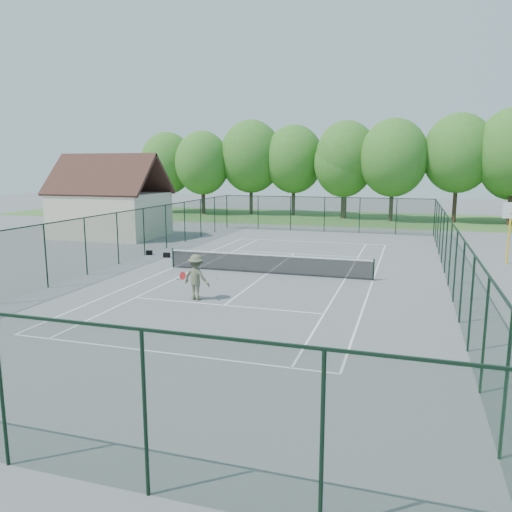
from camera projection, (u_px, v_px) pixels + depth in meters
The scene contains 11 objects.
ground at pixel (267, 274), 26.45m from camera, with size 140.00×140.00×0.00m, color slate.
grass_far at pixel (342, 218), 54.65m from camera, with size 80.00×16.00×0.01m, color #4C7E35.
court_lines at pixel (267, 274), 26.45m from camera, with size 11.05×23.85×0.01m.
tennis_net at pixel (267, 263), 26.34m from camera, with size 11.08×0.08×1.10m.
fence_enclosure at pixel (267, 245), 26.17m from camera, with size 18.05×36.05×3.02m.
utility_building at pixel (110, 198), 39.95m from camera, with size 8.60×6.27×6.63m.
tree_line_far at pixel (344, 163), 53.58m from camera, with size 39.40×6.40×9.70m.
basketball_goal at pixel (512, 221), 28.16m from camera, with size 1.20×1.43×3.65m.
sports_bag_a at pixel (149, 253), 32.05m from camera, with size 0.36×0.21×0.29m, color black.
sports_bag_b at pixel (167, 255), 31.15m from camera, with size 0.38×0.23×0.30m, color black.
tennis_player at pixel (196, 277), 21.16m from camera, with size 1.65×1.00×1.96m.
Camera 1 is at (7.09, -24.88, 5.62)m, focal length 35.00 mm.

